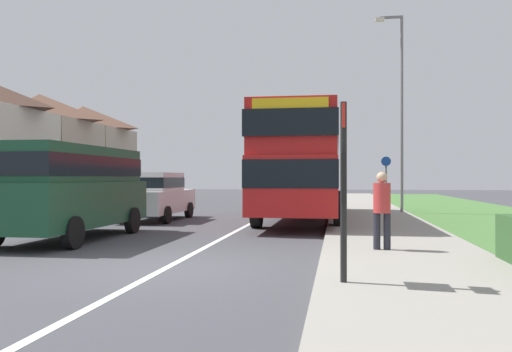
% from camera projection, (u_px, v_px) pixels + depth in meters
% --- Properties ---
extents(ground_plane, '(120.00, 120.00, 0.00)m').
position_uv_depth(ground_plane, '(167.00, 268.00, 9.15)').
color(ground_plane, '#424247').
extents(lane_marking_centre, '(0.14, 60.00, 0.01)m').
position_uv_depth(lane_marking_centre, '(246.00, 226.00, 17.06)').
color(lane_marking_centre, silver).
rests_on(lane_marking_centre, ground_plane).
extents(pavement_near_side, '(3.20, 68.00, 0.12)m').
position_uv_depth(pavement_near_side, '(386.00, 232.00, 14.44)').
color(pavement_near_side, gray).
rests_on(pavement_near_side, ground_plane).
extents(double_decker_bus, '(2.80, 10.96, 3.70)m').
position_uv_depth(double_decker_bus, '(303.00, 161.00, 19.17)').
color(double_decker_bus, red).
rests_on(double_decker_bus, ground_plane).
extents(parked_van_dark_green, '(2.11, 5.43, 2.33)m').
position_uv_depth(parked_van_dark_green, '(71.00, 185.00, 13.31)').
color(parked_van_dark_green, '#19472D').
rests_on(parked_van_dark_green, ground_plane).
extents(parked_car_white, '(1.88, 4.42, 1.73)m').
position_uv_depth(parked_car_white, '(155.00, 194.00, 19.23)').
color(parked_car_white, silver).
rests_on(parked_car_white, ground_plane).
extents(pedestrian_at_stop, '(0.34, 0.34, 1.67)m').
position_uv_depth(pedestrian_at_stop, '(382.00, 207.00, 10.59)').
color(pedestrian_at_stop, '#23232D').
rests_on(pedestrian_at_stop, ground_plane).
extents(bus_stop_sign, '(0.09, 0.52, 2.60)m').
position_uv_depth(bus_stop_sign, '(344.00, 179.00, 7.30)').
color(bus_stop_sign, black).
rests_on(bus_stop_sign, ground_plane).
extents(cycle_route_sign, '(0.44, 0.08, 2.52)m').
position_uv_depth(cycle_route_sign, '(386.00, 180.00, 24.33)').
color(cycle_route_sign, slate).
rests_on(cycle_route_sign, ground_plane).
extents(street_lamp_mid, '(1.14, 0.20, 8.35)m').
position_uv_depth(street_lamp_mid, '(400.00, 102.00, 22.26)').
color(street_lamp_mid, slate).
rests_on(street_lamp_mid, ground_plane).
extents(house_terrace_far_side, '(6.15, 22.89, 6.81)m').
position_uv_depth(house_terrace_far_side, '(12.00, 145.00, 30.50)').
color(house_terrace_far_side, '#C1A88E').
rests_on(house_terrace_far_side, ground_plane).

